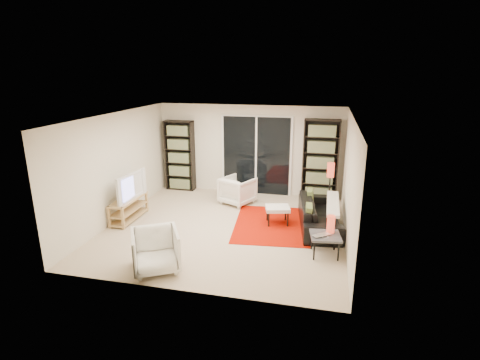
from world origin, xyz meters
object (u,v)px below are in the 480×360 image
at_px(bookshelf_right, 320,160).
at_px(sofa, 319,214).
at_px(floor_lamp, 330,176).
at_px(bookshelf_left, 180,156).
at_px(ottoman, 278,209).
at_px(tv_stand, 129,208).
at_px(side_table, 325,237).
at_px(armchair_front, 156,251).
at_px(armchair_back, 238,190).

bearing_deg(bookshelf_right, sofa, -87.96).
bearing_deg(floor_lamp, bookshelf_left, 166.36).
bearing_deg(sofa, ottoman, 85.43).
xyz_separation_m(bookshelf_left, ottoman, (3.01, -1.89, -0.63)).
distance_m(tv_stand, side_table, 4.43).
height_order(bookshelf_left, ottoman, bookshelf_left).
bearing_deg(ottoman, armchair_front, -125.65).
height_order(sofa, ottoman, sofa).
distance_m(armchair_front, floor_lamp, 4.41).
relative_size(sofa, ottoman, 3.32).
distance_m(bookshelf_left, tv_stand, 2.51).
height_order(tv_stand, ottoman, tv_stand).
relative_size(armchair_back, floor_lamp, 0.61).
bearing_deg(bookshelf_left, ottoman, -32.05).
height_order(side_table, floor_lamp, floor_lamp).
relative_size(armchair_front, ottoman, 1.29).
height_order(armchair_front, side_table, armchair_front).
bearing_deg(bookshelf_left, bookshelf_right, -0.00).
bearing_deg(bookshelf_right, tv_stand, -150.10).
xyz_separation_m(bookshelf_right, armchair_front, (-2.58, -4.33, -0.69)).
relative_size(tv_stand, ottoman, 1.95).
height_order(tv_stand, side_table, tv_stand).
bearing_deg(side_table, bookshelf_right, 93.76).
distance_m(ottoman, side_table, 1.63).
xyz_separation_m(sofa, ottoman, (-0.90, -0.04, 0.05)).
height_order(armchair_back, floor_lamp, floor_lamp).
bearing_deg(armchair_front, side_table, -6.74).
bearing_deg(armchair_front, floor_lamp, 19.71).
bearing_deg(armchair_front, armchair_back, 50.78).
height_order(bookshelf_right, armchair_front, bookshelf_right).
relative_size(bookshelf_left, side_table, 3.21).
xyz_separation_m(tv_stand, armchair_back, (2.16, 1.59, 0.08)).
distance_m(tv_stand, armchair_back, 2.68).
xyz_separation_m(bookshelf_left, bookshelf_right, (3.85, -0.00, 0.07)).
bearing_deg(side_table, sofa, 96.20).
bearing_deg(side_table, bookshelf_left, 142.28).
xyz_separation_m(side_table, floor_lamp, (0.05, 2.14, 0.57)).
distance_m(bookshelf_right, armchair_front, 5.09).
distance_m(armchair_back, armchair_front, 3.58).
height_order(armchair_front, floor_lamp, floor_lamp).
distance_m(sofa, armchair_front, 3.63).
xyz_separation_m(tv_stand, ottoman, (3.32, 0.50, 0.08)).
height_order(armchair_front, ottoman, armchair_front).
bearing_deg(ottoman, side_table, -50.18).
bearing_deg(armchair_back, sofa, 178.06).
distance_m(sofa, ottoman, 0.90).
bearing_deg(side_table, tv_stand, 170.31).
distance_m(sofa, floor_lamp, 1.08).
relative_size(bookshelf_right, sofa, 1.04).
distance_m(armchair_front, side_table, 3.03).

